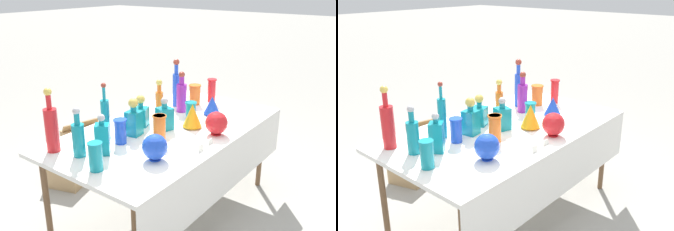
# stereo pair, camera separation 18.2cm
# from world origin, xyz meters

# --- Properties ---
(ground_plane) EXTENTS (40.00, 40.00, 0.00)m
(ground_plane) POSITION_xyz_m (0.00, 0.00, 0.00)
(ground_plane) COLOR gray
(display_table) EXTENTS (1.92, 1.05, 0.76)m
(display_table) POSITION_xyz_m (0.00, -0.04, 0.70)
(display_table) COLOR white
(display_table) RESTS_ON ground
(tall_bottle_0) EXTENTS (0.09, 0.09, 0.44)m
(tall_bottle_0) POSITION_xyz_m (-0.80, 0.36, 0.93)
(tall_bottle_0) COLOR red
(tall_bottle_0) RESTS_ON display_table
(tall_bottle_1) EXTENTS (0.06, 0.06, 0.33)m
(tall_bottle_1) POSITION_xyz_m (0.14, 0.20, 0.90)
(tall_bottle_1) COLOR orange
(tall_bottle_1) RESTS_ON display_table
(tall_bottle_2) EXTENTS (0.06, 0.06, 0.43)m
(tall_bottle_2) POSITION_xyz_m (0.47, 0.27, 0.95)
(tall_bottle_2) COLOR blue
(tall_bottle_2) RESTS_ON display_table
(tall_bottle_3) EXTENTS (0.06, 0.06, 0.42)m
(tall_bottle_3) POSITION_xyz_m (-0.45, 0.22, 0.92)
(tall_bottle_3) COLOR teal
(tall_bottle_3) RESTS_ON display_table
(tall_bottle_4) EXTENTS (0.09, 0.09, 0.36)m
(tall_bottle_4) POSITION_xyz_m (0.38, 0.14, 0.91)
(tall_bottle_4) COLOR purple
(tall_bottle_4) RESTS_ON display_table
(tall_bottle_5) EXTENTS (0.08, 0.08, 0.33)m
(tall_bottle_5) POSITION_xyz_m (-0.74, 0.16, 0.89)
(tall_bottle_5) COLOR teal
(tall_bottle_5) RESTS_ON display_table
(square_decanter_0) EXTENTS (0.13, 0.13, 0.28)m
(square_decanter_0) POSITION_xyz_m (-0.63, 0.06, 0.87)
(square_decanter_0) COLOR teal
(square_decanter_0) RESTS_ON display_table
(square_decanter_1) EXTENTS (0.13, 0.13, 0.26)m
(square_decanter_1) POSITION_xyz_m (-0.04, 0.00, 0.86)
(square_decanter_1) COLOR teal
(square_decanter_1) RESTS_ON display_table
(square_decanter_2) EXTENTS (0.12, 0.12, 0.28)m
(square_decanter_2) POSITION_xyz_m (-0.27, 0.11, 0.88)
(square_decanter_2) COLOR teal
(square_decanter_2) RESTS_ON display_table
(square_decanter_3) EXTENTS (0.14, 0.14, 0.25)m
(square_decanter_3) POSITION_xyz_m (-0.09, 0.20, 0.86)
(square_decanter_3) COLOR teal
(square_decanter_3) RESTS_ON display_table
(slender_vase_0) EXTENTS (0.10, 0.10, 0.15)m
(slender_vase_0) POSITION_xyz_m (0.26, -0.03, 0.84)
(slender_vase_0) COLOR teal
(slender_vase_0) RESTS_ON display_table
(slender_vase_1) EXTENTS (0.10, 0.10, 0.20)m
(slender_vase_1) POSITION_xyz_m (-0.25, -0.12, 0.87)
(slender_vase_1) COLOR orange
(slender_vase_1) RESTS_ON display_table
(slender_vase_2) EXTENTS (0.09, 0.09, 0.22)m
(slender_vase_2) POSITION_xyz_m (0.77, 0.07, 0.88)
(slender_vase_2) COLOR red
(slender_vase_2) RESTS_ON display_table
(slender_vase_3) EXTENTS (0.09, 0.09, 0.18)m
(slender_vase_3) POSITION_xyz_m (-0.81, -0.07, 0.86)
(slender_vase_3) COLOR teal
(slender_vase_3) RESTS_ON display_table
(slender_vase_4) EXTENTS (0.10, 0.10, 0.18)m
(slender_vase_4) POSITION_xyz_m (-0.44, 0.09, 0.86)
(slender_vase_4) COLOR blue
(slender_vase_4) RESTS_ON display_table
(slender_vase_5) EXTENTS (0.11, 0.11, 0.18)m
(slender_vase_5) POSITION_xyz_m (0.62, 0.16, 0.86)
(slender_vase_5) COLOR orange
(slender_vase_5) RESTS_ON display_table
(fluted_vase_0) EXTENTS (0.14, 0.14, 0.16)m
(fluted_vase_0) POSITION_xyz_m (0.46, -0.12, 0.84)
(fluted_vase_0) COLOR blue
(fluted_vase_0) RESTS_ON display_table
(fluted_vase_1) EXTENTS (0.15, 0.15, 0.19)m
(fluted_vase_1) POSITION_xyz_m (0.12, -0.15, 0.86)
(fluted_vase_1) COLOR orange
(fluted_vase_1) RESTS_ON display_table
(round_bowl_0) EXTENTS (0.17, 0.17, 0.18)m
(round_bowl_0) POSITION_xyz_m (0.11, -0.37, 0.85)
(round_bowl_0) COLOR red
(round_bowl_0) RESTS_ON display_table
(round_bowl_1) EXTENTS (0.17, 0.17, 0.17)m
(round_bowl_1) POSITION_xyz_m (-0.49, -0.27, 0.85)
(round_bowl_1) COLOR blue
(round_bowl_1) RESTS_ON display_table
(price_tag_left) EXTENTS (0.06, 0.01, 0.04)m
(price_tag_left) POSITION_xyz_m (-0.07, -0.42, 0.78)
(price_tag_left) COLOR white
(price_tag_left) RESTS_ON display_table
(price_tag_center) EXTENTS (0.06, 0.02, 0.05)m
(price_tag_center) POSITION_xyz_m (-0.21, -0.43, 0.78)
(price_tag_center) COLOR white
(price_tag_center) RESTS_ON display_table
(cardboard_box_behind_left) EXTENTS (0.55, 0.52, 0.42)m
(cardboard_box_behind_left) POSITION_xyz_m (0.26, 1.25, 0.17)
(cardboard_box_behind_left) COLOR tan
(cardboard_box_behind_left) RESTS_ON ground
(cardboard_box_behind_right) EXTENTS (0.57, 0.47, 0.33)m
(cardboard_box_behind_right) POSITION_xyz_m (-0.12, 1.07, 0.13)
(cardboard_box_behind_right) COLOR tan
(cardboard_box_behind_right) RESTS_ON ground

